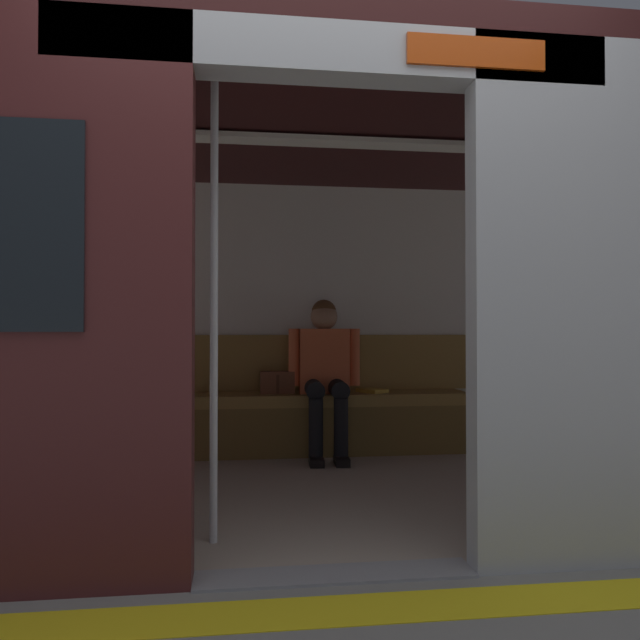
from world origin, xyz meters
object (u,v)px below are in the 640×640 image
handbag (277,382)px  book (372,391)px  train_car (289,236)px  person_seated (325,366)px  bench_seat (287,408)px  grab_pole_door (214,307)px

handbag → book: bearing=178.2°
train_car → person_seated: train_car is taller
bench_seat → person_seated: person_seated is taller
bench_seat → book: book is taller
train_car → book: bearing=-124.0°
train_car → handbag: (-0.00, -1.13, -0.97)m
grab_pole_door → person_seated: bearing=-112.2°
person_seated → handbag: 0.40m
train_car → handbag: size_ratio=24.62×
person_seated → handbag: person_seated is taller
bench_seat → handbag: (0.08, -0.05, 0.19)m
bench_seat → book: 0.68m
bench_seat → person_seated: (-0.28, 0.05, 0.33)m
handbag → grab_pole_door: (0.41, 1.98, 0.51)m
book → grab_pole_door: size_ratio=0.10×
grab_pole_door → handbag: bearing=-101.7°
person_seated → book: bearing=-169.0°
book → grab_pole_door: 2.35m
bench_seat → person_seated: bearing=169.6°
train_car → book: size_ratio=29.09×
handbag → grab_pole_door: 2.09m
person_seated → book: size_ratio=5.43×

